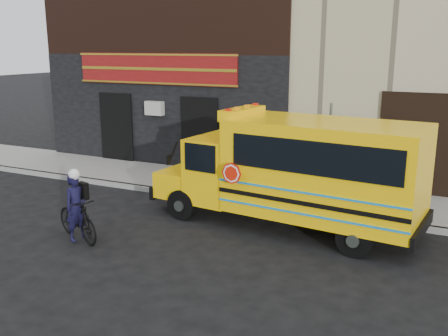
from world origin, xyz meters
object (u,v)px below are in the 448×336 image
(school_bus, at_px, (298,170))
(cyclist, at_px, (77,209))
(sign_pole, at_px, (329,154))
(bicycle, at_px, (77,218))

(school_bus, distance_m, cyclist, 5.34)
(sign_pole, distance_m, cyclist, 6.55)
(school_bus, relative_size, cyclist, 4.47)
(sign_pole, distance_m, bicycle, 6.59)
(school_bus, height_order, sign_pole, sign_pole)
(bicycle, height_order, cyclist, cyclist)
(school_bus, bearing_deg, sign_pole, 74.18)
(school_bus, height_order, bicycle, school_bus)
(school_bus, bearing_deg, bicycle, -146.39)
(school_bus, relative_size, bicycle, 4.00)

